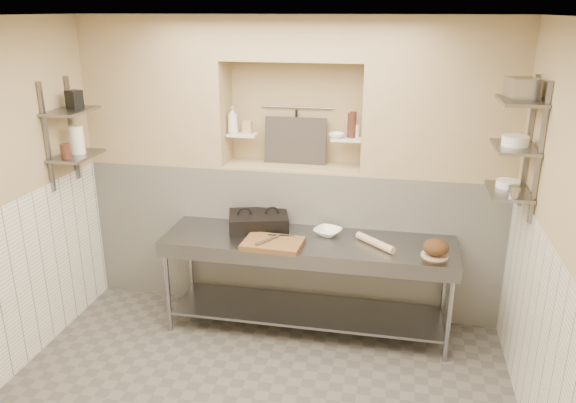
% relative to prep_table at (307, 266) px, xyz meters
% --- Properties ---
extents(ceiling, '(4.00, 3.90, 0.10)m').
position_rel_prep_table_xyz_m(ceiling, '(-0.24, -1.18, 2.21)').
color(ceiling, silver).
rests_on(ceiling, ground).
extents(wall_right, '(0.10, 3.90, 2.80)m').
position_rel_prep_table_xyz_m(wall_right, '(1.81, -1.18, 0.76)').
color(wall_right, tan).
rests_on(wall_right, ground).
extents(wall_back, '(4.00, 0.10, 2.80)m').
position_rel_prep_table_xyz_m(wall_back, '(-0.24, 0.82, 0.76)').
color(wall_back, tan).
rests_on(wall_back, ground).
extents(backwall_lower, '(4.00, 0.40, 1.40)m').
position_rel_prep_table_xyz_m(backwall_lower, '(-0.24, 0.57, 0.06)').
color(backwall_lower, white).
rests_on(backwall_lower, floor).
extents(alcove_sill, '(1.30, 0.40, 0.02)m').
position_rel_prep_table_xyz_m(alcove_sill, '(-0.24, 0.57, 0.77)').
color(alcove_sill, tan).
rests_on(alcove_sill, backwall_lower).
extents(backwall_pillar_left, '(1.35, 0.40, 1.40)m').
position_rel_prep_table_xyz_m(backwall_pillar_left, '(-1.56, 0.57, 1.46)').
color(backwall_pillar_left, tan).
rests_on(backwall_pillar_left, backwall_lower).
extents(backwall_pillar_right, '(1.35, 0.40, 1.40)m').
position_rel_prep_table_xyz_m(backwall_pillar_right, '(1.09, 0.57, 1.46)').
color(backwall_pillar_right, tan).
rests_on(backwall_pillar_right, backwall_lower).
extents(backwall_header, '(1.30, 0.40, 0.40)m').
position_rel_prep_table_xyz_m(backwall_header, '(-0.24, 0.57, 1.96)').
color(backwall_header, tan).
rests_on(backwall_header, backwall_lower).
extents(wainscot_right, '(0.02, 3.90, 1.40)m').
position_rel_prep_table_xyz_m(wainscot_right, '(1.75, -1.18, 0.06)').
color(wainscot_right, white).
rests_on(wainscot_right, floor).
extents(alcove_shelf_left, '(0.28, 0.16, 0.02)m').
position_rel_prep_table_xyz_m(alcove_shelf_left, '(-0.74, 0.57, 1.06)').
color(alcove_shelf_left, white).
rests_on(alcove_shelf_left, backwall_lower).
extents(alcove_shelf_right, '(0.28, 0.16, 0.02)m').
position_rel_prep_table_xyz_m(alcove_shelf_right, '(0.26, 0.57, 1.06)').
color(alcove_shelf_right, white).
rests_on(alcove_shelf_right, backwall_lower).
extents(utensil_rail, '(0.70, 0.02, 0.02)m').
position_rel_prep_table_xyz_m(utensil_rail, '(-0.24, 0.74, 1.31)').
color(utensil_rail, gray).
rests_on(utensil_rail, wall_back).
extents(hanging_steel, '(0.02, 0.02, 0.30)m').
position_rel_prep_table_xyz_m(hanging_steel, '(-0.24, 0.72, 1.14)').
color(hanging_steel, black).
rests_on(hanging_steel, utensil_rail).
extents(splash_panel, '(0.60, 0.08, 0.45)m').
position_rel_prep_table_xyz_m(splash_panel, '(-0.24, 0.67, 1.00)').
color(splash_panel, '#383330').
rests_on(splash_panel, alcove_sill).
extents(shelf_rail_left_a, '(0.03, 0.03, 0.95)m').
position_rel_prep_table_xyz_m(shelf_rail_left_a, '(-2.21, 0.07, 1.16)').
color(shelf_rail_left_a, slate).
rests_on(shelf_rail_left_a, wall_left).
extents(shelf_rail_left_b, '(0.03, 0.03, 0.95)m').
position_rel_prep_table_xyz_m(shelf_rail_left_b, '(-2.21, -0.33, 1.16)').
color(shelf_rail_left_b, slate).
rests_on(shelf_rail_left_b, wall_left).
extents(wall_shelf_left_lower, '(0.30, 0.50, 0.02)m').
position_rel_prep_table_xyz_m(wall_shelf_left_lower, '(-2.08, -0.13, 0.96)').
color(wall_shelf_left_lower, slate).
rests_on(wall_shelf_left_lower, wall_left).
extents(wall_shelf_left_upper, '(0.30, 0.50, 0.03)m').
position_rel_prep_table_xyz_m(wall_shelf_left_upper, '(-2.08, -0.13, 1.36)').
color(wall_shelf_left_upper, slate).
rests_on(wall_shelf_left_upper, wall_left).
extents(shelf_rail_right_a, '(0.03, 0.03, 1.05)m').
position_rel_prep_table_xyz_m(shelf_rail_right_a, '(1.74, 0.07, 1.21)').
color(shelf_rail_right_a, slate).
rests_on(shelf_rail_right_a, wall_right).
extents(shelf_rail_right_b, '(0.03, 0.03, 1.05)m').
position_rel_prep_table_xyz_m(shelf_rail_right_b, '(1.74, -0.33, 1.21)').
color(shelf_rail_right_b, slate).
rests_on(shelf_rail_right_b, wall_right).
extents(wall_shelf_right_lower, '(0.30, 0.50, 0.02)m').
position_rel_prep_table_xyz_m(wall_shelf_right_lower, '(1.60, -0.13, 0.86)').
color(wall_shelf_right_lower, slate).
rests_on(wall_shelf_right_lower, wall_right).
extents(wall_shelf_right_mid, '(0.30, 0.50, 0.02)m').
position_rel_prep_table_xyz_m(wall_shelf_right_mid, '(1.60, -0.13, 1.21)').
color(wall_shelf_right_mid, slate).
rests_on(wall_shelf_right_mid, wall_right).
extents(wall_shelf_right_upper, '(0.30, 0.50, 0.03)m').
position_rel_prep_table_xyz_m(wall_shelf_right_upper, '(1.60, -0.13, 1.56)').
color(wall_shelf_right_upper, slate).
rests_on(wall_shelf_right_upper, wall_right).
extents(prep_table, '(2.60, 0.70, 0.90)m').
position_rel_prep_table_xyz_m(prep_table, '(0.00, 0.00, 0.00)').
color(prep_table, gray).
rests_on(prep_table, floor).
extents(panini_press, '(0.63, 0.53, 0.15)m').
position_rel_prep_table_xyz_m(panini_press, '(-0.49, 0.18, 0.33)').
color(panini_press, black).
rests_on(panini_press, prep_table).
extents(cutting_board, '(0.52, 0.38, 0.05)m').
position_rel_prep_table_xyz_m(cutting_board, '(-0.27, -0.19, 0.28)').
color(cutting_board, brown).
rests_on(cutting_board, prep_table).
extents(knife_blade, '(0.24, 0.05, 0.01)m').
position_rel_prep_table_xyz_m(knife_blade, '(-0.23, -0.05, 0.31)').
color(knife_blade, gray).
rests_on(knife_blade, cutting_board).
extents(tongs, '(0.16, 0.24, 0.02)m').
position_rel_prep_table_xyz_m(tongs, '(-0.32, -0.20, 0.31)').
color(tongs, gray).
rests_on(tongs, cutting_board).
extents(mixing_bowl, '(0.31, 0.31, 0.06)m').
position_rel_prep_table_xyz_m(mixing_bowl, '(0.16, 0.16, 0.29)').
color(mixing_bowl, white).
rests_on(mixing_bowl, prep_table).
extents(rolling_pin, '(0.36, 0.34, 0.07)m').
position_rel_prep_table_xyz_m(rolling_pin, '(0.60, -0.01, 0.29)').
color(rolling_pin, tan).
rests_on(rolling_pin, prep_table).
extents(bread_board, '(0.23, 0.23, 0.01)m').
position_rel_prep_table_xyz_m(bread_board, '(1.09, -0.12, 0.26)').
color(bread_board, tan).
rests_on(bread_board, prep_table).
extents(bread_loaf, '(0.22, 0.22, 0.13)m').
position_rel_prep_table_xyz_m(bread_loaf, '(1.09, -0.12, 0.34)').
color(bread_loaf, '#4C2D19').
rests_on(bread_loaf, bread_board).
extents(bottle_soap, '(0.11, 0.11, 0.26)m').
position_rel_prep_table_xyz_m(bottle_soap, '(-0.82, 0.54, 1.20)').
color(bottle_soap, white).
rests_on(bottle_soap, alcove_shelf_left).
extents(jar_alcove, '(0.08, 0.08, 0.12)m').
position_rel_prep_table_xyz_m(jar_alcove, '(-0.69, 0.57, 1.13)').
color(jar_alcove, tan).
rests_on(jar_alcove, alcove_shelf_left).
extents(bowl_alcove, '(0.16, 0.16, 0.05)m').
position_rel_prep_table_xyz_m(bowl_alcove, '(0.17, 0.55, 1.09)').
color(bowl_alcove, white).
rests_on(bowl_alcove, alcove_shelf_right).
extents(condiment_a, '(0.06, 0.06, 0.23)m').
position_rel_prep_table_xyz_m(condiment_a, '(0.29, 0.59, 1.18)').
color(condiment_a, '#402218').
rests_on(condiment_a, alcove_shelf_right).
extents(condiment_b, '(0.06, 0.06, 0.24)m').
position_rel_prep_table_xyz_m(condiment_b, '(0.32, 0.58, 1.19)').
color(condiment_b, '#402218').
rests_on(condiment_b, alcove_shelf_right).
extents(condiment_c, '(0.07, 0.07, 0.12)m').
position_rel_prep_table_xyz_m(condiment_c, '(0.34, 0.60, 1.13)').
color(condiment_c, white).
rests_on(condiment_c, alcove_shelf_right).
extents(jug_left, '(0.12, 0.12, 0.25)m').
position_rel_prep_table_xyz_m(jug_left, '(-2.08, -0.10, 1.09)').
color(jug_left, white).
rests_on(jug_left, wall_shelf_left_lower).
extents(jar_left, '(0.09, 0.09, 0.13)m').
position_rel_prep_table_xyz_m(jar_left, '(-2.08, -0.29, 1.03)').
color(jar_left, '#402218').
rests_on(jar_left, wall_shelf_left_lower).
extents(box_left_upper, '(0.14, 0.14, 0.16)m').
position_rel_prep_table_xyz_m(box_left_upper, '(-2.08, -0.06, 1.45)').
color(box_left_upper, black).
rests_on(box_left_upper, wall_shelf_left_upper).
extents(bowl_right, '(0.18, 0.18, 0.06)m').
position_rel_prep_table_xyz_m(bowl_right, '(1.60, -0.06, 0.90)').
color(bowl_right, white).
rests_on(bowl_right, wall_shelf_right_lower).
extents(canister_right, '(0.09, 0.09, 0.09)m').
position_rel_prep_table_xyz_m(canister_right, '(1.60, -0.33, 0.91)').
color(canister_right, gray).
rests_on(canister_right, wall_shelf_right_lower).
extents(bowl_right_mid, '(0.20, 0.20, 0.07)m').
position_rel_prep_table_xyz_m(bowl_right_mid, '(1.60, -0.12, 1.26)').
color(bowl_right_mid, white).
rests_on(bowl_right_mid, wall_shelf_right_mid).
extents(basket_right, '(0.23, 0.27, 0.15)m').
position_rel_prep_table_xyz_m(basket_right, '(1.60, -0.12, 1.65)').
color(basket_right, gray).
rests_on(basket_right, wall_shelf_right_upper).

